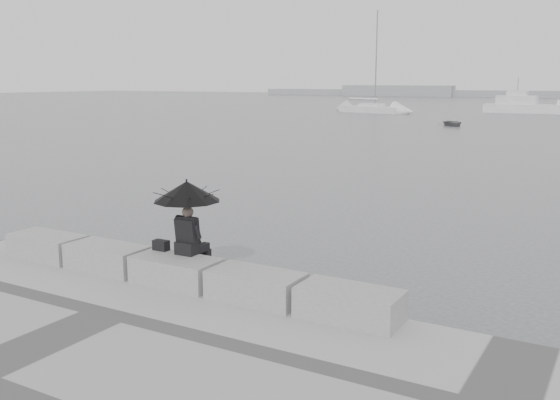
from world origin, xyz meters
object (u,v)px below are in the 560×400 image
Objects in this scene: sailboat_left at (371,109)px; motor_cruiser at (524,106)px; seated_person at (187,199)px; dinghy at (453,123)px.

motor_cruiser is (17.36, 8.89, 0.38)m from sailboat_left.
sailboat_left is at bearing 106.67° from seated_person.
motor_cruiser is 27.45m from dinghy.
sailboat_left is 24.07m from dinghy.
dinghy is (-1.93, -27.37, -0.64)m from motor_cruiser.
motor_cruiser is at bearing 46.05° from dinghy.
dinghy is at bearing 96.86° from seated_person.
motor_cruiser reaches higher than seated_person.
sailboat_left is (-23.52, 67.84, -1.51)m from seated_person.
seated_person is 71.81m from sailboat_left.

